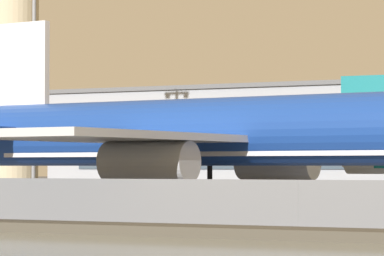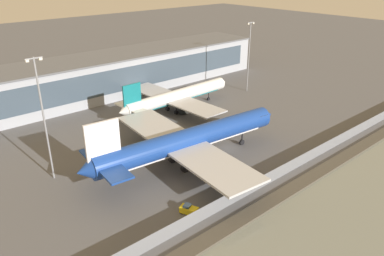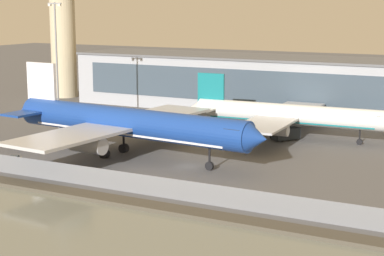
{
  "view_description": "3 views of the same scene",
  "coord_description": "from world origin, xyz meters",
  "px_view_note": "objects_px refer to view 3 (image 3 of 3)",
  "views": [
    {
      "loc": [
        20.43,
        -70.43,
        3.43
      ],
      "look_at": [
        -14.82,
        1.84,
        6.18
      ],
      "focal_mm": 105.0,
      "sensor_mm": 36.0,
      "label": 1
    },
    {
      "loc": [
        -58.87,
        -54.69,
        40.79
      ],
      "look_at": [
        -5.77,
        6.79,
        4.86
      ],
      "focal_mm": 35.0,
      "sensor_mm": 36.0,
      "label": 2
    },
    {
      "loc": [
        45.6,
        -85.53,
        24.65
      ],
      "look_at": [
        -4.92,
        10.97,
        3.82
      ],
      "focal_mm": 60.0,
      "sensor_mm": 36.0,
      "label": 3
    }
  ],
  "objects_px": {
    "baggage_tug": "(14,162)",
    "ops_van": "(285,134)",
    "cargo_jet_blue": "(125,123)",
    "control_tower": "(62,14)",
    "passenger_jet_white_teal": "(287,115)",
    "apron_light_mast_apron_east": "(57,61)"
  },
  "relations": [
    {
      "from": "baggage_tug",
      "to": "ops_van",
      "type": "height_order",
      "value": "ops_van"
    },
    {
      "from": "cargo_jet_blue",
      "to": "ops_van",
      "type": "xyz_separation_m",
      "value": [
        19.03,
        24.86,
        -4.38
      ]
    },
    {
      "from": "baggage_tug",
      "to": "control_tower",
      "type": "relative_size",
      "value": 0.09
    },
    {
      "from": "passenger_jet_white_teal",
      "to": "control_tower",
      "type": "distance_m",
      "value": 79.32
    },
    {
      "from": "ops_van",
      "to": "apron_light_mast_apron_east",
      "type": "bearing_deg",
      "value": -165.35
    },
    {
      "from": "ops_van",
      "to": "baggage_tug",
      "type": "bearing_deg",
      "value": -128.07
    },
    {
      "from": "baggage_tug",
      "to": "passenger_jet_white_teal",
      "type": "bearing_deg",
      "value": 53.73
    },
    {
      "from": "cargo_jet_blue",
      "to": "passenger_jet_white_teal",
      "type": "bearing_deg",
      "value": 55.35
    },
    {
      "from": "cargo_jet_blue",
      "to": "control_tower",
      "type": "height_order",
      "value": "control_tower"
    },
    {
      "from": "baggage_tug",
      "to": "ops_van",
      "type": "distance_m",
      "value": 49.35
    },
    {
      "from": "cargo_jet_blue",
      "to": "passenger_jet_white_teal",
      "type": "distance_m",
      "value": 32.69
    },
    {
      "from": "baggage_tug",
      "to": "cargo_jet_blue",
      "type": "bearing_deg",
      "value": 50.81
    },
    {
      "from": "baggage_tug",
      "to": "ops_van",
      "type": "bearing_deg",
      "value": 51.93
    },
    {
      "from": "cargo_jet_blue",
      "to": "control_tower",
      "type": "relative_size",
      "value": 1.31
    },
    {
      "from": "ops_van",
      "to": "cargo_jet_blue",
      "type": "bearing_deg",
      "value": -127.43
    },
    {
      "from": "cargo_jet_blue",
      "to": "baggage_tug",
      "type": "xyz_separation_m",
      "value": [
        -11.4,
        -13.99,
        -4.85
      ]
    },
    {
      "from": "cargo_jet_blue",
      "to": "passenger_jet_white_teal",
      "type": "relative_size",
      "value": 1.21
    },
    {
      "from": "cargo_jet_blue",
      "to": "baggage_tug",
      "type": "height_order",
      "value": "cargo_jet_blue"
    },
    {
      "from": "apron_light_mast_apron_east",
      "to": "control_tower",
      "type": "bearing_deg",
      "value": 127.29
    },
    {
      "from": "cargo_jet_blue",
      "to": "apron_light_mast_apron_east",
      "type": "distance_m",
      "value": 29.37
    },
    {
      "from": "apron_light_mast_apron_east",
      "to": "baggage_tug",
      "type": "bearing_deg",
      "value": -63.98
    },
    {
      "from": "passenger_jet_white_teal",
      "to": "cargo_jet_blue",
      "type": "bearing_deg",
      "value": -124.65
    }
  ]
}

